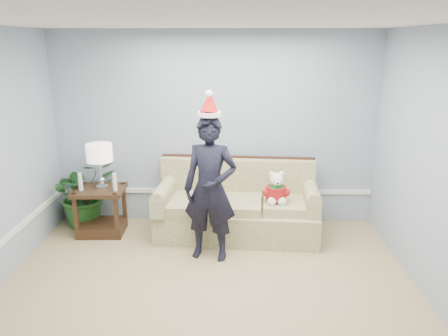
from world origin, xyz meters
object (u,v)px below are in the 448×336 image
object	(u,v)px
houseplant	(84,193)
man	(210,189)
side_table	(101,216)
table_lamp	(100,155)
teddy_bear	(276,191)
sofa	(237,208)

from	to	relation	value
houseplant	man	distance (m)	2.09
houseplant	side_table	bearing A→B (deg)	-41.48
houseplant	table_lamp	bearing A→B (deg)	-36.02
table_lamp	houseplant	size ratio (longest dim) A/B	0.63
side_table	houseplant	world-z (taller)	houseplant
teddy_bear	man	bearing A→B (deg)	-150.84
table_lamp	houseplant	world-z (taller)	table_lamp
man	side_table	bearing A→B (deg)	168.18
sofa	side_table	world-z (taller)	sofa
houseplant	teddy_bear	size ratio (longest dim) A/B	2.24
sofa	teddy_bear	xyz separation A→B (m)	(0.50, -0.20, 0.32)
houseplant	sofa	bearing A→B (deg)	-5.96
sofa	man	distance (m)	0.93
man	table_lamp	bearing A→B (deg)	166.97
side_table	teddy_bear	distance (m)	2.40
side_table	man	xyz separation A→B (m)	(1.53, -0.65, 0.62)
man	sofa	bearing A→B (deg)	76.07
sofa	side_table	distance (m)	1.86
side_table	houseplant	bearing A→B (deg)	138.52
side_table	man	distance (m)	1.77
table_lamp	teddy_bear	size ratio (longest dim) A/B	1.42
teddy_bear	table_lamp	bearing A→B (deg)	173.82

